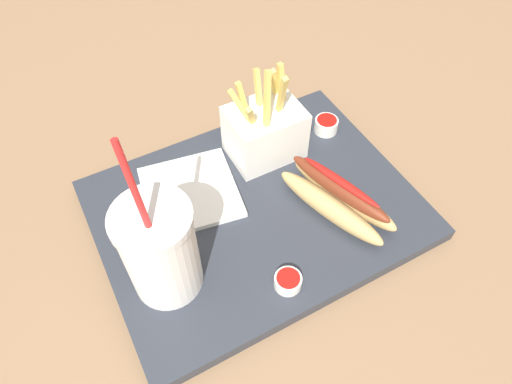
# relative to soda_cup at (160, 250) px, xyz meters

# --- Properties ---
(ground_plane) EXTENTS (2.40, 2.40, 0.02)m
(ground_plane) POSITION_rel_soda_cup_xyz_m (-0.15, -0.05, -0.10)
(ground_plane) COLOR #8C6B4C
(food_tray) EXTENTS (0.42, 0.32, 0.02)m
(food_tray) POSITION_rel_soda_cup_xyz_m (-0.15, -0.05, -0.08)
(food_tray) COLOR #2D333D
(food_tray) RESTS_ON ground_plane
(soda_cup) EXTENTS (0.09, 0.09, 0.24)m
(soda_cup) POSITION_rel_soda_cup_xyz_m (0.00, 0.00, 0.00)
(soda_cup) COLOR white
(soda_cup) RESTS_ON food_tray
(fries_basket) EXTENTS (0.10, 0.08, 0.16)m
(fries_basket) POSITION_rel_soda_cup_xyz_m (-0.20, -0.13, -0.03)
(fries_basket) COLOR white
(fries_basket) RESTS_ON food_tray
(hot_dog_1) EXTENTS (0.11, 0.18, 0.06)m
(hot_dog_1) POSITION_rel_soda_cup_xyz_m (-0.24, 0.01, -0.05)
(hot_dog_1) COLOR tan
(hot_dog_1) RESTS_ON food_tray
(ketchup_cup_1) EXTENTS (0.03, 0.03, 0.02)m
(ketchup_cup_1) POSITION_rel_soda_cup_xyz_m (-0.12, 0.07, -0.06)
(ketchup_cup_1) COLOR white
(ketchup_cup_1) RESTS_ON food_tray
(ketchup_cup_2) EXTENTS (0.04, 0.04, 0.02)m
(ketchup_cup_2) POSITION_rel_soda_cup_xyz_m (-0.31, -0.12, -0.06)
(ketchup_cup_2) COLOR white
(ketchup_cup_2) RESTS_ON food_tray
(napkin_stack) EXTENTS (0.14, 0.15, 0.01)m
(napkin_stack) POSITION_rel_soda_cup_xyz_m (-0.07, -0.11, -0.06)
(napkin_stack) COLOR white
(napkin_stack) RESTS_ON food_tray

